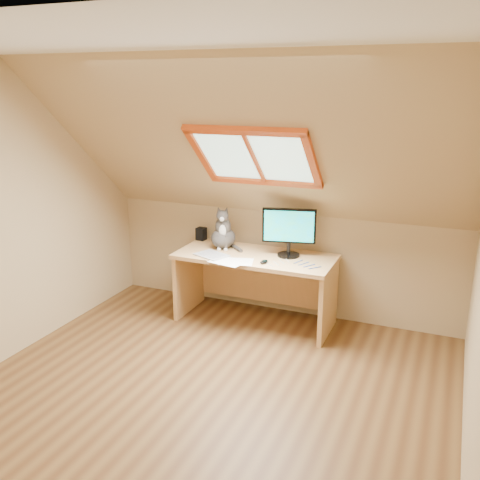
% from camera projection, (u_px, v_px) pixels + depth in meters
% --- Properties ---
extents(ground, '(3.50, 3.50, 0.00)m').
position_uv_depth(ground, '(201.00, 399.00, 3.86)').
color(ground, brown).
rests_on(ground, ground).
extents(room_shell, '(3.52, 3.52, 2.41)m').
position_uv_depth(room_shell, '(190.00, 209.00, 3.38)').
color(room_shell, tan).
rests_on(room_shell, ground).
extents(desk, '(1.47, 0.64, 0.67)m').
position_uv_depth(desk, '(258.00, 274.00, 5.06)').
color(desk, tan).
rests_on(desk, ground).
extents(monitor, '(0.48, 0.20, 0.45)m').
position_uv_depth(monitor, '(289.00, 229.00, 4.83)').
color(monitor, black).
rests_on(monitor, desk).
extents(cat, '(0.30, 0.33, 0.42)m').
position_uv_depth(cat, '(223.00, 233.00, 5.11)').
color(cat, '#47423F').
rests_on(cat, desk).
extents(desk_speaker, '(0.09, 0.09, 0.13)m').
position_uv_depth(desk_speaker, '(201.00, 234.00, 5.40)').
color(desk_speaker, black).
rests_on(desk_speaker, desk).
extents(graphics_tablet, '(0.35, 0.30, 0.01)m').
position_uv_depth(graphics_tablet, '(212.00, 255.00, 4.91)').
color(graphics_tablet, '#B2B2B7').
rests_on(graphics_tablet, desk).
extents(mouse, '(0.07, 0.10, 0.03)m').
position_uv_depth(mouse, '(264.00, 262.00, 4.70)').
color(mouse, black).
rests_on(mouse, desk).
extents(papers, '(0.33, 0.27, 0.00)m').
position_uv_depth(papers, '(234.00, 261.00, 4.75)').
color(papers, white).
rests_on(papers, desk).
extents(cables, '(0.51, 0.26, 0.01)m').
position_uv_depth(cables, '(295.00, 264.00, 4.68)').
color(cables, silver).
rests_on(cables, desk).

